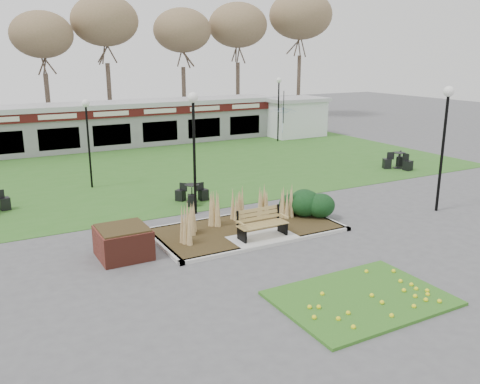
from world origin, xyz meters
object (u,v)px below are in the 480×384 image
lamp_post_mid_right (87,124)px  lamp_post_far_right (279,95)px  food_pavilion (106,125)px  park_bench (261,223)px  lamp_post_mid_left (194,127)px  bistro_set_c (192,196)px  bistro_set_d (398,163)px  patio_umbrella (283,120)px  brick_planter (123,242)px  lamp_post_near_right (446,121)px  service_hut (294,116)px

lamp_post_mid_right → lamp_post_far_right: 15.87m
food_pavilion → park_bench: bearing=-90.0°
lamp_post_mid_left → bistro_set_c: size_ratio=3.27×
lamp_post_mid_right → bistro_set_c: lamp_post_mid_right is taller
food_pavilion → bistro_set_d: (12.00, -14.00, -1.17)m
park_bench → bistro_set_c: (-0.26, 5.10, -0.32)m
food_pavilion → bistro_set_c: (-0.26, -14.62, -1.20)m
food_pavilion → lamp_post_mid_left: 16.19m
patio_umbrella → brick_planter: bearing=-136.3°
bistro_set_d → park_bench: bearing=-154.5°
food_pavilion → lamp_post_near_right: size_ratio=5.12×
lamp_post_mid_left → bistro_set_d: bearing=9.2°
lamp_post_mid_right → bistro_set_c: size_ratio=2.85×
service_hut → lamp_post_mid_left: bearing=-135.3°
food_pavilion → bistro_set_d: food_pavilion is taller
lamp_post_mid_left → patio_umbrella: lamp_post_mid_left is taller
service_hut → lamp_post_far_right: lamp_post_far_right is taller
food_pavilion → bistro_set_d: bearing=-49.4°
park_bench → brick_planter: 4.47m
brick_planter → lamp_post_mid_left: bearing=38.4°
brick_planter → patio_umbrella: 21.57m
food_pavilion → lamp_post_near_right: lamp_post_near_right is taller
brick_planter → food_pavilion: bearing=76.9°
brick_planter → lamp_post_near_right: (12.10, -1.29, 3.03)m
service_hut → lamp_post_mid_left: 20.13m
lamp_post_near_right → bistro_set_d: bearing=55.5°
brick_planter → patio_umbrella: bearing=43.7°
lamp_post_near_right → patio_umbrella: size_ratio=1.98×
park_bench → lamp_post_mid_right: bearing=109.3°
lamp_post_mid_right → bistro_set_d: lamp_post_mid_right is taller
lamp_post_mid_left → lamp_post_far_right: size_ratio=1.05×
lamp_post_far_right → bistro_set_c: (-11.35, -11.06, -2.93)m
park_bench → brick_planter: size_ratio=1.13×
brick_planter → lamp_post_far_right: 22.01m
brick_planter → food_pavilion: (4.40, 18.96, 1.00)m
service_hut → bistro_set_c: (-13.76, -12.65, -1.18)m
service_hut → lamp_post_near_right: (-5.80, -18.29, 2.05)m
park_bench → bistro_set_d: bearing=25.5°
food_pavilion → patio_umbrella: food_pavilion is taller
lamp_post_far_right → lamp_post_mid_left: bearing=-133.4°
food_pavilion → service_hut: (13.50, -1.96, -0.03)m
park_bench → lamp_post_mid_right: 10.36m
lamp_post_mid_left → bistro_set_c: lamp_post_mid_left is taller
lamp_post_mid_right → patio_umbrella: bearing=22.9°
lamp_post_mid_right → patio_umbrella: (14.50, 6.12, -1.39)m
brick_planter → food_pavilion: 19.49m
patio_umbrella → food_pavilion: bearing=160.0°
brick_planter → service_hut: bearing=43.5°
lamp_post_mid_left → food_pavilion: bearing=87.3°
food_pavilion → service_hut: size_ratio=5.59×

